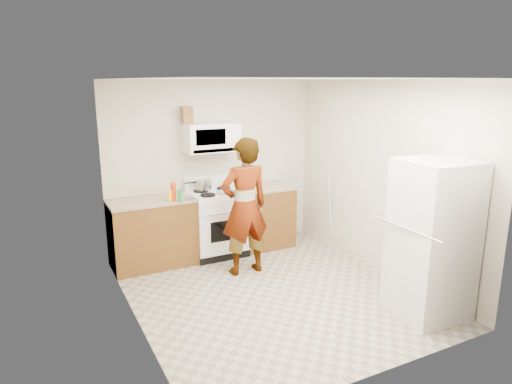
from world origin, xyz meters
TOP-DOWN VIEW (x-y plane):
  - floor at (0.00, 0.00)m, footprint 3.60×3.60m
  - back_wall at (0.00, 1.79)m, footprint 3.20×0.02m
  - right_wall at (1.59, 0.00)m, footprint 0.02×3.60m
  - cabinet_left at (-1.04, 1.49)m, footprint 1.12×0.62m
  - counter_left at (-1.04, 1.49)m, footprint 1.14×0.64m
  - cabinet_right at (0.68, 1.49)m, footprint 0.80×0.62m
  - counter_right at (0.68, 1.49)m, footprint 0.82×0.64m
  - gas_range at (-0.10, 1.48)m, footprint 0.76×0.65m
  - microwave at (-0.10, 1.61)m, footprint 0.76×0.38m
  - person at (-0.02, 0.70)m, footprint 0.66×0.44m
  - fridge at (1.25, -1.21)m, footprint 0.75×0.75m
  - kettle at (0.60, 1.69)m, footprint 0.21×0.21m
  - jug at (-0.44, 1.65)m, footprint 0.14×0.14m
  - saucepan at (-0.23, 1.66)m, footprint 0.32×0.32m
  - tray at (-0.00, 1.33)m, footprint 0.27×0.20m
  - bottle_spray at (-0.79, 1.27)m, footprint 0.09×0.09m
  - bottle_hot_sauce at (-0.84, 1.26)m, footprint 0.05×0.05m
  - bottle_green_cap at (-0.73, 1.18)m, footprint 0.05×0.05m
  - pot_lid at (-0.54, 1.28)m, footprint 0.25×0.25m
  - broom at (1.54, 0.97)m, footprint 0.22×0.15m

SIDE VIEW (x-z plane):
  - floor at x=0.00m, z-range 0.00..0.00m
  - cabinet_left at x=-1.04m, z-range 0.00..0.90m
  - cabinet_right at x=0.68m, z-range 0.00..0.90m
  - gas_range at x=-0.10m, z-range -0.08..1.05m
  - broom at x=1.54m, z-range 0.01..1.14m
  - fridge at x=1.25m, z-range 0.00..1.70m
  - person at x=-0.02m, z-range 0.00..1.80m
  - counter_left at x=-1.04m, z-range 0.90..0.93m
  - counter_right at x=0.68m, z-range 0.90..0.93m
  - pot_lid at x=-0.54m, z-range 0.94..0.95m
  - tray at x=0.00m, z-range 0.93..0.98m
  - bottle_hot_sauce at x=-0.84m, z-range 0.94..1.08m
  - bottle_green_cap at x=-0.73m, z-range 0.94..1.10m
  - saucepan at x=-0.23m, z-range 0.95..1.09m
  - kettle at x=0.60m, z-range 0.94..1.13m
  - bottle_spray at x=-0.79m, z-range 0.94..1.18m
  - back_wall at x=0.00m, z-range 0.00..2.50m
  - right_wall at x=1.59m, z-range 0.00..2.50m
  - microwave at x=-0.10m, z-range 1.50..1.90m
  - jug at x=-0.44m, z-range 1.90..2.14m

